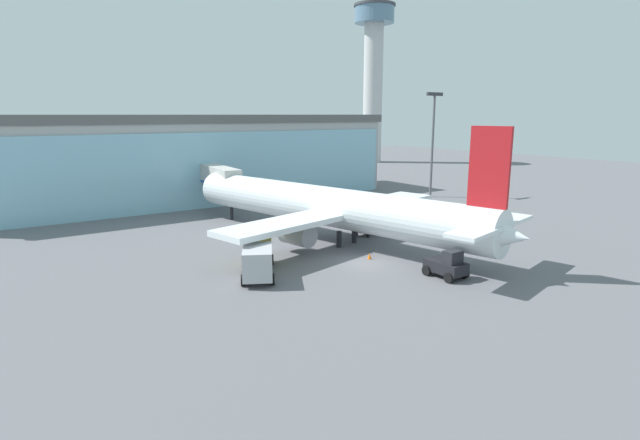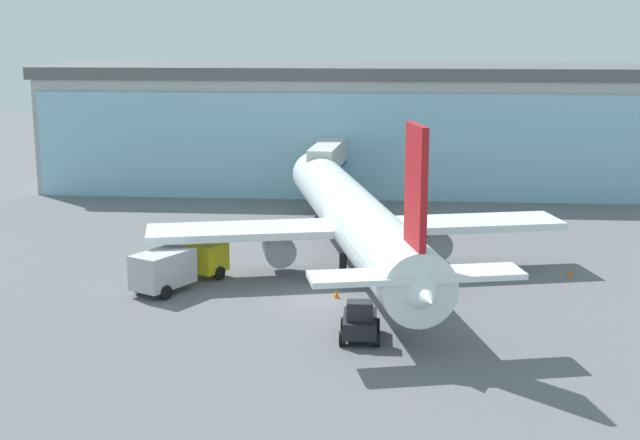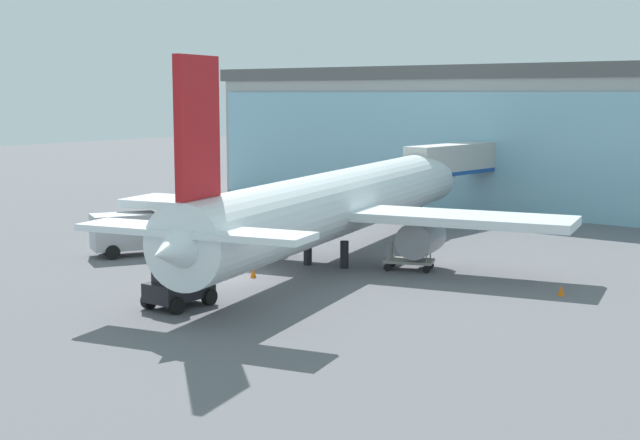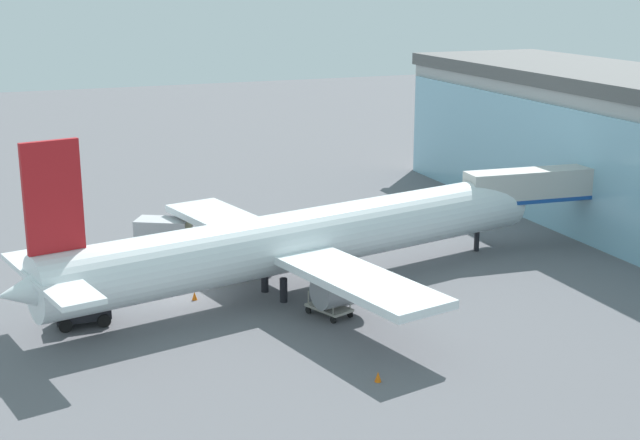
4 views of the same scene
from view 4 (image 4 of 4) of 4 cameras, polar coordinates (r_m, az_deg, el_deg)
The scene contains 8 objects.
ground at distance 59.45m, azimuth -8.86°, elevation -4.82°, with size 240.00×240.00×0.00m, color slate.
jet_bridge at distance 70.65m, azimuth 14.13°, elevation 2.09°, with size 3.37×12.64×6.10m.
airplane at distance 58.70m, azimuth -1.15°, elevation -1.28°, with size 28.48×40.05×11.76m.
catering_truck at distance 68.05m, azimuth -8.88°, elevation -0.95°, with size 5.50×7.44×2.65m.
baggage_cart at distance 55.26m, azimuth 0.59°, elevation -5.64°, with size 3.18×2.49×1.50m.
pushback_tug at distance 55.61m, azimuth -15.10°, elevation -5.53°, with size 2.16×3.20×2.30m.
safety_cone_nose at distance 58.51m, azimuth -8.04°, elevation -4.83°, with size 0.36×0.36×0.55m, color orange.
safety_cone_wingtip at distance 46.78m, azimuth 3.73°, elevation -9.98°, with size 0.36×0.36×0.55m, color orange.
Camera 4 is at (54.60, -12.21, 20.09)m, focal length 50.00 mm.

